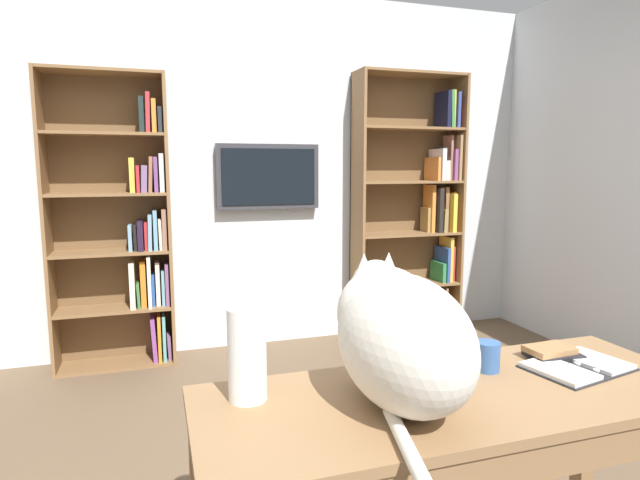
{
  "coord_description": "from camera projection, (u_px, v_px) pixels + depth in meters",
  "views": [
    {
      "loc": [
        0.83,
        1.76,
        1.4
      ],
      "look_at": [
        -0.06,
        -1.03,
        0.98
      ],
      "focal_mm": 29.18,
      "sensor_mm": 36.0,
      "label": 1
    }
  ],
  "objects": [
    {
      "name": "wall_mounted_tv",
      "position": [
        269.0,
        177.0,
        3.95
      ],
      "size": [
        0.78,
        0.07,
        0.49
      ],
      "color": "#333338"
    },
    {
      "name": "cat",
      "position": [
        397.0,
        332.0,
        1.45
      ],
      "size": [
        0.33,
        0.68,
        0.4
      ],
      "color": "silver",
      "rests_on": "desk"
    },
    {
      "name": "wall_back",
      "position": [
        266.0,
        173.0,
        4.02
      ],
      "size": [
        4.52,
        0.06,
        2.7
      ],
      "primitive_type": "cube",
      "color": "silver",
      "rests_on": "ground"
    },
    {
      "name": "paper_towel_roll",
      "position": [
        247.0,
        354.0,
        1.47
      ],
      "size": [
        0.11,
        0.11,
        0.27
      ],
      "primitive_type": "cylinder",
      "color": "white",
      "rests_on": "desk"
    },
    {
      "name": "open_binder",
      "position": [
        577.0,
        366.0,
        1.71
      ],
      "size": [
        0.37,
        0.28,
        0.02
      ],
      "color": "#26262B",
      "rests_on": "desk"
    },
    {
      "name": "desk_book_stack",
      "position": [
        552.0,
        353.0,
        1.8
      ],
      "size": [
        0.19,
        0.14,
        0.04
      ],
      "color": "black",
      "rests_on": "desk"
    },
    {
      "name": "coffee_mug",
      "position": [
        487.0,
        356.0,
        1.69
      ],
      "size": [
        0.08,
        0.08,
        0.1
      ],
      "primitive_type": "cylinder",
      "color": "#335999",
      "rests_on": "desk"
    },
    {
      "name": "bookshelf_left",
      "position": [
        419.0,
        214.0,
        4.29
      ],
      "size": [
        0.9,
        0.28,
        2.13
      ],
      "color": "brown",
      "rests_on": "ground"
    },
    {
      "name": "bookshelf_right",
      "position": [
        124.0,
        230.0,
        3.61
      ],
      "size": [
        0.8,
        0.28,
        2.03
      ],
      "color": "brown",
      "rests_on": "ground"
    },
    {
      "name": "desk",
      "position": [
        463.0,
        430.0,
        1.54
      ],
      "size": [
        1.57,
        0.58,
        0.74
      ],
      "color": "olive",
      "rests_on": "ground"
    }
  ]
}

